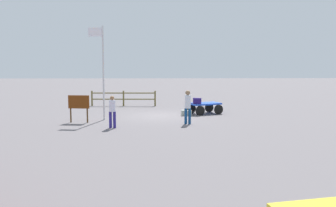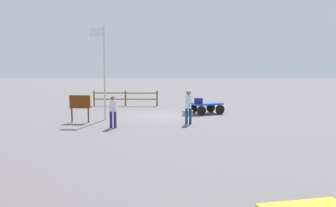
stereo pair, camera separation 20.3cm
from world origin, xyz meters
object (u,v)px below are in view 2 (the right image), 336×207
Objects in this scene: luggage_cart at (206,106)px; suitcase_maroon at (188,113)px; suitcase_grey at (199,101)px; flagpole at (103,66)px; worker_lead at (188,105)px; worker_trailing at (113,110)px; signboard at (80,104)px.

suitcase_maroon is (1.21, 0.77, -0.32)m from luggage_cart.
suitcase_maroon is (0.68, 0.27, -0.70)m from suitcase_grey.
worker_lead is at bearing 160.76° from flagpole.
flagpole reaches higher than worker_trailing.
suitcase_grey is 6.49m from worker_trailing.
suitcase_grey is 0.85× the size of suitcase_maroon.
flagpole reaches higher than suitcase_grey.
suitcase_grey is (0.53, 0.50, 0.38)m from luggage_cart.
suitcase_maroon is at bearing 21.76° from suitcase_grey.
signboard reaches higher than suitcase_grey.
suitcase_grey is 7.19m from signboard.
suitcase_maroon is at bearing -162.29° from flagpole.
luggage_cart is at bearing -109.49° from worker_lead.
worker_trailing is at bearing 44.40° from suitcase_grey.
suitcase_grey is 3.54m from worker_lead.
suitcase_grey is at bearing -158.24° from suitcase_maroon.
signboard reaches higher than suitcase_maroon.
signboard is (5.76, -0.66, -0.03)m from worker_lead.
worker_trailing reaches higher than suitcase_grey.
worker_lead is 3.93m from worker_trailing.
worker_lead is 5.80m from signboard.
luggage_cart is at bearing -147.30° from suitcase_maroon.
suitcase_maroon is 0.36× the size of worker_lead.
luggage_cart is 4.21m from worker_lead.
luggage_cart is 1.54× the size of signboard.
flagpole is (5.51, 1.81, 2.12)m from suitcase_grey.
flagpole is (4.64, -1.62, 1.97)m from worker_lead.
flagpole is 2.49m from signboard.
flagpole is (0.87, -2.73, 2.10)m from worker_trailing.
worker_lead reaches higher than worker_trailing.
luggage_cart is 3.49× the size of suitcase_maroon.
flagpole reaches higher than suitcase_maroon.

